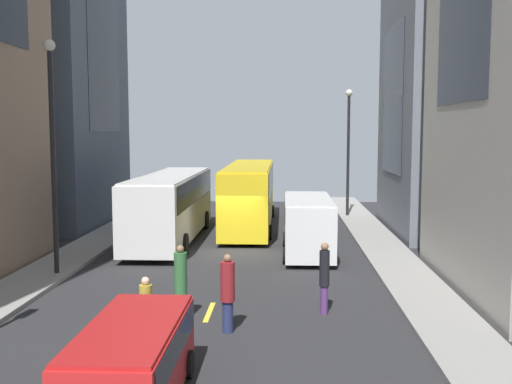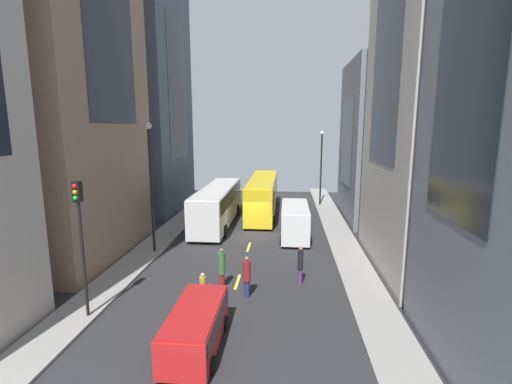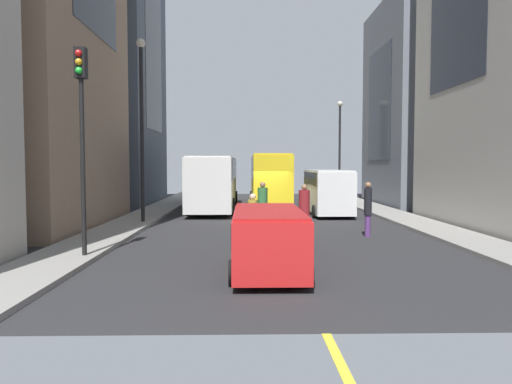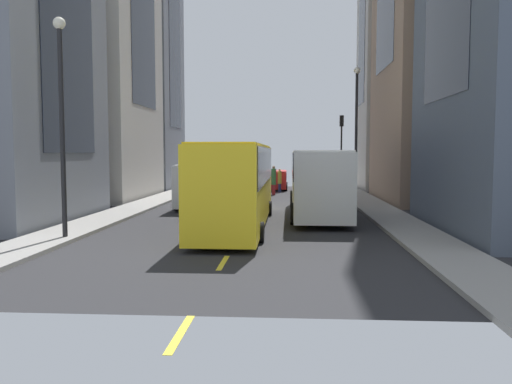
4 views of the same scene
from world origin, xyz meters
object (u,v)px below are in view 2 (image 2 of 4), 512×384
at_px(pedestrian_crossing_near, 203,291).
at_px(traffic_light_near_corner, 80,225).
at_px(pedestrian_walking_far, 300,264).
at_px(city_bus_white, 217,202).
at_px(pedestrian_crossing_mid, 222,267).
at_px(pedestrian_waiting_curb, 247,276).
at_px(delivery_van_white, 295,219).
at_px(car_red_0, 196,325).
at_px(streetcar_yellow, 263,192).

distance_m(pedestrian_crossing_near, traffic_light_near_corner, 6.21).
xyz_separation_m(pedestrian_walking_far, traffic_light_near_corner, (-9.73, -4.48, 3.23)).
bearing_deg(city_bus_white, traffic_light_near_corner, -99.78).
height_order(pedestrian_crossing_mid, traffic_light_near_corner, traffic_light_near_corner).
distance_m(pedestrian_waiting_curb, pedestrian_crossing_mid, 1.76).
xyz_separation_m(delivery_van_white, pedestrian_walking_far, (0.13, -8.66, -0.32)).
bearing_deg(pedestrian_waiting_curb, car_red_0, -49.31).
xyz_separation_m(streetcar_yellow, pedestrian_walking_far, (3.18, -16.49, -0.93)).
relative_size(pedestrian_crossing_near, pedestrian_waiting_curb, 0.89).
relative_size(pedestrian_crossing_near, traffic_light_near_corner, 0.31).
bearing_deg(traffic_light_near_corner, streetcar_yellow, 72.64).
bearing_deg(pedestrian_waiting_curb, traffic_light_near_corner, -99.54).
height_order(car_red_0, traffic_light_near_corner, traffic_light_near_corner).
distance_m(car_red_0, pedestrian_crossing_near, 2.84).
xyz_separation_m(delivery_van_white, traffic_light_near_corner, (-9.60, -13.14, 2.91)).
bearing_deg(pedestrian_crossing_near, pedestrian_walking_far, -13.46).
height_order(city_bus_white, pedestrian_walking_far, city_bus_white).
bearing_deg(city_bus_white, car_red_0, -81.83).
bearing_deg(pedestrian_crossing_near, streetcar_yellow, 35.77).
distance_m(streetcar_yellow, pedestrian_walking_far, 16.81).
bearing_deg(delivery_van_white, pedestrian_crossing_mid, -113.40).
distance_m(delivery_van_white, car_red_0, 15.49).
xyz_separation_m(pedestrian_crossing_near, pedestrian_crossing_mid, (0.41, 2.65, 0.15)).
height_order(pedestrian_waiting_curb, pedestrian_crossing_mid, pedestrian_crossing_mid).
height_order(city_bus_white, car_red_0, city_bus_white).
distance_m(car_red_0, traffic_light_near_corner, 6.69).
xyz_separation_m(city_bus_white, car_red_0, (2.62, -18.27, -1.01)).
bearing_deg(pedestrian_walking_far, pedestrian_waiting_curb, -100.29).
height_order(pedestrian_crossing_near, traffic_light_near_corner, traffic_light_near_corner).
relative_size(city_bus_white, pedestrian_crossing_near, 6.13).
xyz_separation_m(streetcar_yellow, car_red_0, (-1.09, -22.74, -1.13)).
bearing_deg(pedestrian_waiting_curb, pedestrian_crossing_near, -79.07).
xyz_separation_m(city_bus_white, pedestrian_waiting_curb, (4.13, -13.78, -0.86)).
distance_m(car_red_0, pedestrian_walking_far, 7.57).
xyz_separation_m(city_bus_white, pedestrian_walking_far, (6.89, -12.01, -0.82)).
bearing_deg(car_red_0, pedestrian_crossing_mid, 89.54).
height_order(streetcar_yellow, pedestrian_waiting_curb, streetcar_yellow).
bearing_deg(car_red_0, city_bus_white, 98.17).
bearing_deg(delivery_van_white, city_bus_white, 153.61).
bearing_deg(pedestrian_walking_far, city_bus_white, 166.83).
distance_m(streetcar_yellow, delivery_van_white, 8.42).
relative_size(pedestrian_crossing_mid, traffic_light_near_corner, 0.36).
height_order(car_red_0, pedestrian_crossing_near, pedestrian_crossing_near).
xyz_separation_m(car_red_0, pedestrian_crossing_mid, (0.04, 5.47, 0.18)).
distance_m(delivery_van_white, pedestrian_crossing_mid, 10.30).
xyz_separation_m(streetcar_yellow, delivery_van_white, (3.05, -7.82, -0.61)).
xyz_separation_m(pedestrian_crossing_near, pedestrian_waiting_curb, (1.87, 1.67, 0.12)).
height_order(streetcar_yellow, traffic_light_near_corner, traffic_light_near_corner).
relative_size(city_bus_white, streetcar_yellow, 0.92).
distance_m(streetcar_yellow, pedestrian_crossing_mid, 17.33).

